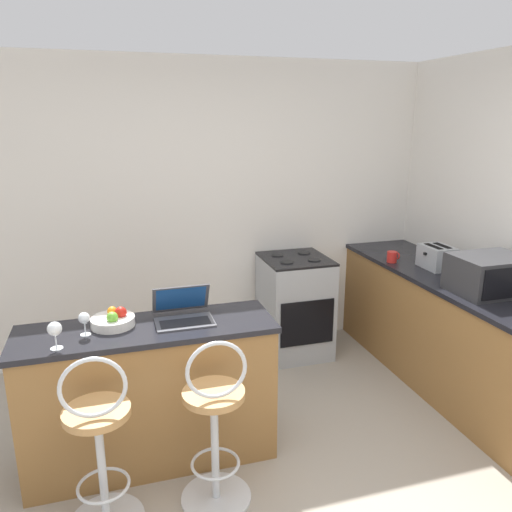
# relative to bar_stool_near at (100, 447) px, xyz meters

# --- Properties ---
(wall_back) EXTENTS (12.00, 0.06, 2.60)m
(wall_back) POSITION_rel_bar_stool_near_xyz_m (0.94, 1.99, 0.82)
(wall_back) COLOR silver
(wall_back) RESTS_ON ground_plane
(breakfast_bar) EXTENTS (1.52, 0.49, 0.91)m
(breakfast_bar) POSITION_rel_bar_stool_near_xyz_m (0.30, 0.48, -0.03)
(breakfast_bar) COLOR olive
(breakfast_bar) RESTS_ON ground_plane
(counter_right) EXTENTS (0.66, 2.96, 0.91)m
(counter_right) POSITION_rel_bar_stool_near_xyz_m (2.67, 0.50, -0.03)
(counter_right) COLOR olive
(counter_right) RESTS_ON ground_plane
(bar_stool_near) EXTENTS (0.40, 0.40, 1.02)m
(bar_stool_near) POSITION_rel_bar_stool_near_xyz_m (0.00, 0.00, 0.00)
(bar_stool_near) COLOR silver
(bar_stool_near) RESTS_ON ground_plane
(bar_stool_far) EXTENTS (0.40, 0.40, 1.02)m
(bar_stool_far) POSITION_rel_bar_stool_near_xyz_m (0.60, 0.00, 0.00)
(bar_stool_far) COLOR silver
(bar_stool_far) RESTS_ON ground_plane
(laptop) EXTENTS (0.35, 0.30, 0.21)m
(laptop) POSITION_rel_bar_stool_near_xyz_m (0.52, 0.52, 0.48)
(laptop) COLOR #47474C
(laptop) RESTS_ON breakfast_bar
(microwave) EXTENTS (0.50, 0.40, 0.26)m
(microwave) POSITION_rel_bar_stool_near_xyz_m (2.67, 0.40, 0.56)
(microwave) COLOR #2D2D30
(microwave) RESTS_ON counter_right
(toaster) EXTENTS (0.23, 0.28, 0.19)m
(toaster) POSITION_rel_bar_stool_near_xyz_m (2.69, 1.01, 0.52)
(toaster) COLOR #9EA3A8
(toaster) RESTS_ON counter_right
(stove_range) EXTENTS (0.57, 0.61, 0.91)m
(stove_range) POSITION_rel_bar_stool_near_xyz_m (1.69, 1.64, -0.03)
(stove_range) COLOR #9EA3A8
(stove_range) RESTS_ON ground_plane
(wine_glass_short) EXTENTS (0.08, 0.08, 0.15)m
(wine_glass_short) POSITION_rel_bar_stool_near_xyz_m (-0.19, 0.32, 0.54)
(wine_glass_short) COLOR silver
(wine_glass_short) RESTS_ON breakfast_bar
(wine_glass_tall) EXTENTS (0.06, 0.06, 0.14)m
(wine_glass_tall) POSITION_rel_bar_stool_near_xyz_m (-0.04, 0.46, 0.52)
(wine_glass_tall) COLOR silver
(wine_glass_tall) RESTS_ON breakfast_bar
(mug_red) EXTENTS (0.10, 0.08, 0.09)m
(mug_red) POSITION_rel_bar_stool_near_xyz_m (2.44, 1.28, 0.47)
(mug_red) COLOR red
(mug_red) RESTS_ON counter_right
(fruit_bowl) EXTENTS (0.26, 0.26, 0.11)m
(fruit_bowl) POSITION_rel_bar_stool_near_xyz_m (0.11, 0.55, 0.46)
(fruit_bowl) COLOR silver
(fruit_bowl) RESTS_ON breakfast_bar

